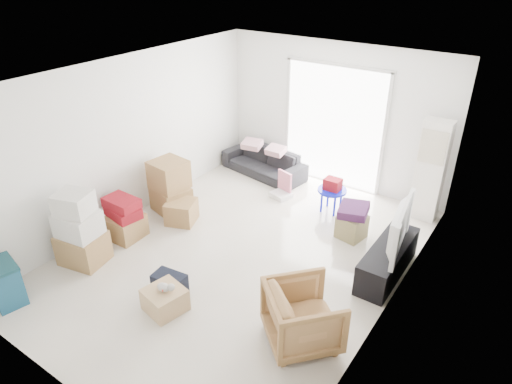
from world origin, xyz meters
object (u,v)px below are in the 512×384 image
object	(u,v)px
tv_console	(388,260)
wood_crate	(165,300)
kids_table	(332,188)
television	(391,242)
sofa	(264,158)
ac_tower	(430,171)
ottoman	(352,226)
storage_bins	(4,283)
armchair	(303,314)

from	to	relation	value
tv_console	wood_crate	world-z (taller)	tv_console
kids_table	wood_crate	xyz separation A→B (m)	(-0.64, -3.46, -0.30)
television	sofa	distance (m)	3.68
ac_tower	sofa	size ratio (longest dim) A/B	0.98
ottoman	wood_crate	bearing A→B (deg)	-113.83
sofa	storage_bins	xyz separation A→B (m)	(-0.65, -5.10, -0.05)
ac_tower	sofa	distance (m)	3.25
tv_console	wood_crate	distance (m)	3.12
storage_bins	wood_crate	distance (m)	2.11
tv_console	kids_table	world-z (taller)	kids_table
tv_console	television	size ratio (longest dim) A/B	1.22
sofa	storage_bins	size ratio (longest dim) A/B	3.02
television	ac_tower	bearing A→B (deg)	-6.96
tv_console	wood_crate	bearing A→B (deg)	-132.00
television	wood_crate	xyz separation A→B (m)	(-2.08, -2.31, -0.39)
sofa	ottoman	distance (m)	2.70
armchair	kids_table	bearing A→B (deg)	-28.15
sofa	armchair	bearing A→B (deg)	-41.56
armchair	ottoman	distance (m)	2.41
armchair	storage_bins	size ratio (longest dim) A/B	1.39
tv_console	sofa	bearing A→B (deg)	152.04
storage_bins	kids_table	distance (m)	5.15
sofa	television	bearing A→B (deg)	-18.89
storage_bins	wood_crate	xyz separation A→B (m)	(1.82, 1.06, -0.14)
ac_tower	tv_console	size ratio (longest dim) A/B	1.24
television	kids_table	distance (m)	1.84
sofa	ottoman	xyz separation A→B (m)	(2.45, -1.14, -0.15)
ac_tower	armchair	xyz separation A→B (m)	(-0.33, -3.65, -0.46)
television	kids_table	xyz separation A→B (m)	(-1.44, 1.14, -0.10)
ottoman	kids_table	xyz separation A→B (m)	(-0.64, 0.56, 0.26)
tv_console	sofa	distance (m)	3.68
ac_tower	storage_bins	world-z (taller)	ac_tower
television	storage_bins	bearing A→B (deg)	122.37
storage_bins	kids_table	bearing A→B (deg)	61.41
ac_tower	kids_table	size ratio (longest dim) A/B	2.76
armchair	kids_table	xyz separation A→B (m)	(-1.06, 2.92, 0.04)
ottoman	storage_bins	bearing A→B (deg)	-128.04
storage_bins	television	bearing A→B (deg)	40.85
storage_bins	kids_table	xyz separation A→B (m)	(2.46, 4.52, 0.15)
ac_tower	tv_console	bearing A→B (deg)	-88.47
wood_crate	tv_console	bearing A→B (deg)	48.00
armchair	television	bearing A→B (deg)	-60.09
tv_console	television	world-z (taller)	television
sofa	kids_table	xyz separation A→B (m)	(1.81, -0.58, 0.10)
tv_console	sofa	world-z (taller)	sofa
armchair	storage_bins	distance (m)	3.87
tv_console	storage_bins	distance (m)	5.16
armchair	tv_console	bearing A→B (deg)	-60.09
tv_console	television	distance (m)	0.31
ottoman	wood_crate	size ratio (longest dim) A/B	0.85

